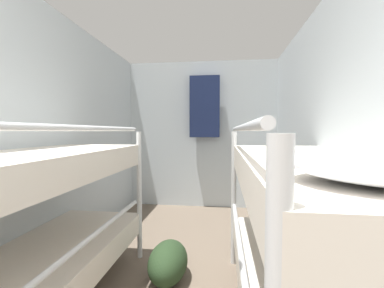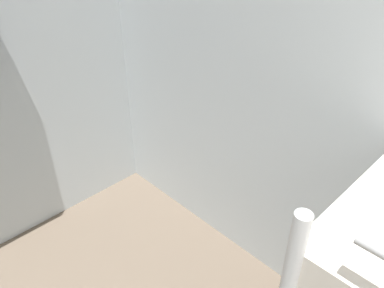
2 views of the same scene
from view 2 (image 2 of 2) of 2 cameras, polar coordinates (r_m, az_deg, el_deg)
The scene contains 0 objects.
Camera 2 is at (-0.18, 2.13, 1.75)m, focal length 35.00 mm.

